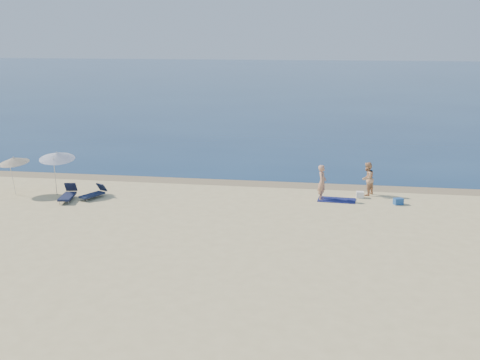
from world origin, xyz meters
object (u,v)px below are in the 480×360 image
(person_right, at_px, (367,179))
(umbrella_near, at_px, (57,156))
(person_left, at_px, (322,182))
(blue_cooler, at_px, (398,201))

(person_right, height_order, umbrella_near, umbrella_near)
(person_left, distance_m, umbrella_near, 13.68)
(umbrella_near, bearing_deg, person_right, -10.20)
(blue_cooler, distance_m, umbrella_near, 17.45)
(person_left, relative_size, umbrella_near, 0.75)
(person_left, relative_size, person_right, 1.03)
(blue_cooler, bearing_deg, person_left, 152.92)
(blue_cooler, relative_size, umbrella_near, 0.18)
(person_left, xyz_separation_m, umbrella_near, (-13.58, -1.13, 1.14))
(person_right, relative_size, blue_cooler, 3.94)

